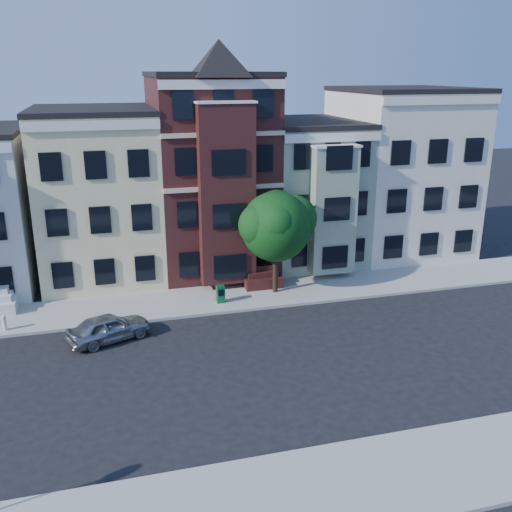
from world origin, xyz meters
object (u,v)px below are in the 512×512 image
object	(u,v)px
newspaper_box	(220,294)
street_tree	(276,231)
parked_car	(109,328)
fire_hydrant	(5,324)

from	to	relation	value
newspaper_box	street_tree	bearing A→B (deg)	10.42
parked_car	newspaper_box	distance (m)	6.70
newspaper_box	parked_car	bearing A→B (deg)	-156.35
parked_car	street_tree	bearing A→B (deg)	-89.75
street_tree	fire_hydrant	bearing A→B (deg)	-174.34
parked_car	fire_hydrant	xyz separation A→B (m)	(-4.97, 2.22, -0.21)
newspaper_box	fire_hydrant	world-z (taller)	newspaper_box
fire_hydrant	parked_car	bearing A→B (deg)	-24.05
street_tree	parked_car	bearing A→B (deg)	-158.87
street_tree	newspaper_box	bearing A→B (deg)	-167.60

